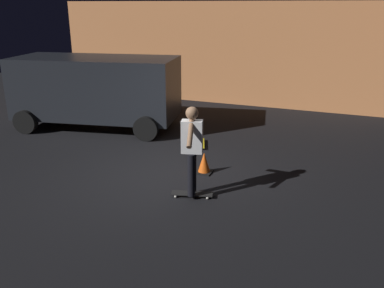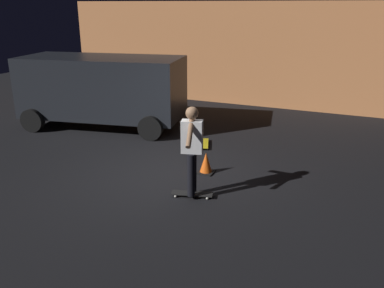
% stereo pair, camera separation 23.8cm
% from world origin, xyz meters
% --- Properties ---
extents(ground_plane, '(28.00, 28.00, 0.00)m').
position_xyz_m(ground_plane, '(0.00, 0.00, 0.00)').
color(ground_plane, black).
extents(low_building, '(12.37, 3.32, 3.56)m').
position_xyz_m(low_building, '(-1.18, 8.44, 1.78)').
color(low_building, '#C67A47').
rests_on(low_building, ground_plane).
extents(parked_van, '(4.88, 2.95, 2.03)m').
position_xyz_m(parked_van, '(-3.36, 2.55, 1.16)').
color(parked_van, black).
rests_on(parked_van, ground_plane).
extents(skateboard_ridden, '(0.81, 0.40, 0.07)m').
position_xyz_m(skateboard_ridden, '(0.92, -0.77, 0.06)').
color(skateboard_ridden, black).
rests_on(skateboard_ridden, ground_plane).
extents(skateboard_spare, '(0.46, 0.80, 0.07)m').
position_xyz_m(skateboard_spare, '(0.04, 2.05, 0.06)').
color(skateboard_spare, gold).
rests_on(skateboard_spare, ground_plane).
extents(skater, '(0.42, 0.97, 1.67)m').
position_xyz_m(skater, '(0.92, -0.77, 1.04)').
color(skater, black).
rests_on(skater, skateboard_ridden).
extents(traffic_cone, '(0.34, 0.34, 0.46)m').
position_xyz_m(traffic_cone, '(0.74, 0.41, 0.21)').
color(traffic_cone, black).
rests_on(traffic_cone, ground_plane).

